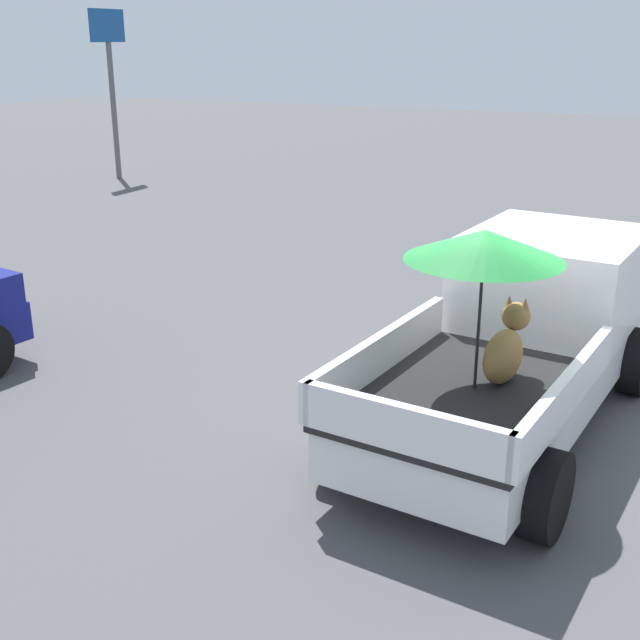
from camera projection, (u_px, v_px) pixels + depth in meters
ground_plane at (502, 429)px, 8.79m from camera, size 80.00×80.00×0.00m
pickup_truck_main at (523, 332)px, 8.80m from camera, size 5.22×2.69×2.41m
motel_sign at (110, 61)px, 23.44m from camera, size 1.40×0.16×4.81m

